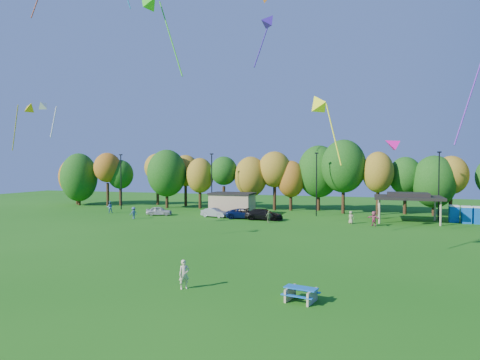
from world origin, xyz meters
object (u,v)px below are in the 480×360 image
(picnic_table, at_px, (301,293))
(kite_flyer, at_px, (184,274))
(car_c, at_px, (244,214))
(porta_potties, at_px, (466,214))
(car_a, at_px, (159,211))
(car_d, at_px, (264,214))
(car_b, at_px, (215,213))

(picnic_table, bearing_deg, kite_flyer, -169.56)
(car_c, bearing_deg, picnic_table, -172.11)
(car_c, bearing_deg, porta_potties, -95.86)
(picnic_table, relative_size, car_c, 0.41)
(picnic_table, bearing_deg, car_a, 140.90)
(car_a, relative_size, car_c, 0.75)
(porta_potties, bearing_deg, picnic_table, -112.03)
(picnic_table, height_order, car_d, car_d)
(car_b, bearing_deg, car_d, -85.06)
(car_c, bearing_deg, car_a, 76.15)
(car_a, height_order, car_c, car_c)
(car_d, bearing_deg, car_c, 76.80)
(kite_flyer, bearing_deg, car_b, 64.17)
(kite_flyer, bearing_deg, car_c, 57.12)
(kite_flyer, height_order, car_c, kite_flyer)
(car_b, bearing_deg, car_a, 103.80)
(kite_flyer, xyz_separation_m, car_a, (-18.99, 32.80, -0.23))
(porta_potties, distance_m, car_d, 25.44)
(car_b, relative_size, car_c, 0.79)
(picnic_table, height_order, kite_flyer, kite_flyer)
(car_c, relative_size, car_d, 0.97)
(porta_potties, bearing_deg, car_d, -169.82)
(car_a, distance_m, car_d, 15.85)
(car_a, distance_m, car_c, 12.88)
(car_a, bearing_deg, car_d, -106.91)
(porta_potties, relative_size, picnic_table, 1.86)
(car_d, bearing_deg, picnic_table, -163.39)
(kite_flyer, xyz_separation_m, car_d, (-3.16, 32.11, -0.12))
(porta_potties, relative_size, car_b, 0.96)
(kite_flyer, bearing_deg, car_d, 52.17)
(car_d, bearing_deg, car_b, 82.03)
(car_d, bearing_deg, porta_potties, -80.55)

